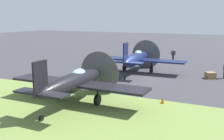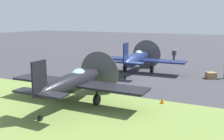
% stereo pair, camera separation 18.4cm
% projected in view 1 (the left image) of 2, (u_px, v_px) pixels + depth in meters
% --- Properties ---
extents(ground_plane, '(160.00, 160.00, 0.00)m').
position_uv_depth(ground_plane, '(138.00, 79.00, 27.22)').
color(ground_plane, '#38383D').
extents(grass_verge, '(120.00, 11.00, 0.01)m').
position_uv_depth(grass_verge, '(77.00, 115.00, 17.11)').
color(grass_verge, olive).
rests_on(grass_verge, ground).
extents(airplane_lead, '(10.81, 8.57, 3.86)m').
position_uv_depth(airplane_lead, '(137.00, 58.00, 30.18)').
color(airplane_lead, '#141E47').
rests_on(airplane_lead, ground).
extents(airplane_wingman, '(10.72, 8.55, 3.85)m').
position_uv_depth(airplane_wingman, '(75.00, 82.00, 19.17)').
color(airplane_wingman, black).
rests_on(airplane_wingman, ground).
extents(ground_crew_chief, '(0.61, 0.38, 1.73)m').
position_uv_depth(ground_crew_chief, '(173.00, 55.00, 38.11)').
color(ground_crew_chief, '#2D3342').
rests_on(ground_crew_chief, ground).
extents(supply_crate, '(1.23, 1.23, 0.64)m').
position_uv_depth(supply_crate, '(210.00, 75.00, 27.50)').
color(supply_crate, olive).
rests_on(supply_crate, ground).
extents(runway_marker_cone, '(0.36, 0.36, 0.44)m').
position_uv_depth(runway_marker_cone, '(163.00, 100.00, 19.48)').
color(runway_marker_cone, orange).
rests_on(runway_marker_cone, ground).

